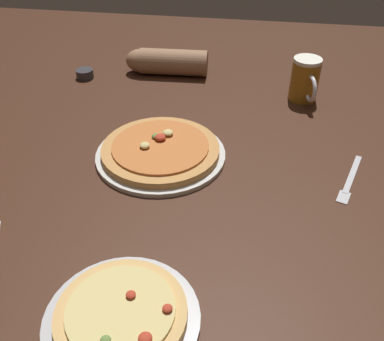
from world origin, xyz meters
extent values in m
cube|color=#3D2114|center=(0.00, 0.00, -0.01)|extent=(2.40, 2.40, 0.03)
cylinder|color=#B2B2B7|center=(-0.05, -0.41, 0.01)|extent=(0.26, 0.26, 0.01)
cylinder|color=tan|center=(-0.05, -0.41, 0.02)|extent=(0.22, 0.22, 0.02)
cylinder|color=#DBC67A|center=(-0.05, -0.41, 0.03)|extent=(0.18, 0.18, 0.01)
ellipsoid|color=#B73823|center=(0.00, -0.45, 0.04)|extent=(0.02, 0.02, 0.01)
ellipsoid|color=olive|center=(-0.06, -0.47, 0.04)|extent=(0.02, 0.02, 0.01)
ellipsoid|color=#B73823|center=(0.02, -0.40, 0.04)|extent=(0.02, 0.02, 0.01)
ellipsoid|color=#B73823|center=(-0.04, -0.38, 0.04)|extent=(0.02, 0.02, 0.01)
cylinder|color=silver|center=(-0.09, 0.07, 0.01)|extent=(0.33, 0.33, 0.01)
cylinder|color=tan|center=(-0.09, 0.07, 0.02)|extent=(0.30, 0.30, 0.02)
cylinder|color=#C67038|center=(-0.09, 0.07, 0.03)|extent=(0.25, 0.25, 0.01)
ellipsoid|color=olive|center=(-0.11, 0.10, 0.04)|extent=(0.02, 0.02, 0.01)
ellipsoid|color=#DBC67A|center=(-0.13, 0.05, 0.04)|extent=(0.03, 0.03, 0.01)
ellipsoid|color=#B73823|center=(-0.10, 0.10, 0.04)|extent=(0.03, 0.03, 0.01)
ellipsoid|color=#DBC67A|center=(-0.08, 0.12, 0.04)|extent=(0.03, 0.03, 0.01)
cylinder|color=#9E6619|center=(0.28, 0.45, 0.06)|extent=(0.09, 0.09, 0.12)
cylinder|color=white|center=(0.28, 0.45, 0.13)|extent=(0.08, 0.08, 0.01)
torus|color=silver|center=(0.29, 0.40, 0.06)|extent=(0.03, 0.08, 0.08)
cylinder|color=#333338|center=(-0.45, 0.49, 0.01)|extent=(0.06, 0.06, 0.03)
cube|color=silver|center=(0.38, 0.07, 0.00)|extent=(0.07, 0.16, 0.01)
cube|color=silver|center=(0.35, -0.02, 0.00)|extent=(0.04, 0.05, 0.00)
cylinder|color=#936B4C|center=(-0.15, 0.57, 0.04)|extent=(0.24, 0.10, 0.09)
ellipsoid|color=#936B4C|center=(-0.27, 0.56, 0.04)|extent=(0.10, 0.08, 0.08)
camera|label=1|loc=(0.13, -0.80, 0.64)|focal=40.08mm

